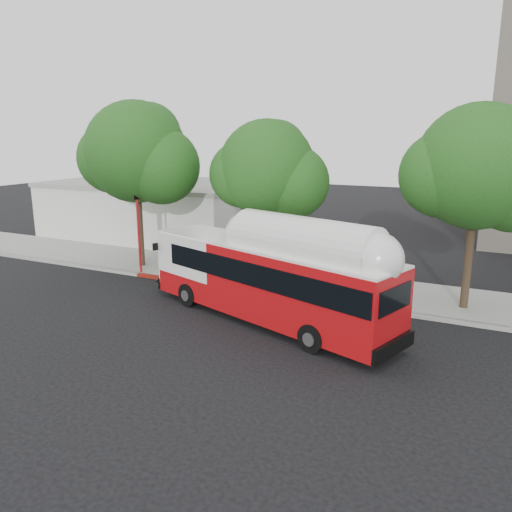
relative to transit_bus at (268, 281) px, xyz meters
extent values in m
plane|color=black|center=(-1.51, -0.69, -1.78)|extent=(120.00, 120.00, 0.00)
cube|color=gray|center=(-1.51, 5.81, -1.71)|extent=(60.00, 5.00, 0.15)
cube|color=gray|center=(-1.51, 3.21, -1.71)|extent=(60.00, 0.30, 0.15)
cube|color=maroon|center=(-4.51, 3.21, -1.70)|extent=(10.00, 0.32, 0.16)
cylinder|color=#2D2116|center=(-10.51, 4.81, 1.26)|extent=(0.36, 0.36, 6.08)
sphere|color=#225016|center=(-10.51, 4.81, 5.06)|extent=(5.80, 5.80, 5.80)
sphere|color=#225016|center=(-8.92, 5.01, 4.30)|extent=(4.35, 4.35, 4.35)
cylinder|color=#2D2116|center=(-2.51, 5.31, 0.94)|extent=(0.36, 0.36, 5.44)
sphere|color=#225016|center=(-2.51, 5.31, 4.34)|extent=(5.00, 5.00, 5.00)
sphere|color=#225016|center=(-1.14, 5.51, 3.66)|extent=(3.75, 3.75, 3.75)
cylinder|color=#2D2116|center=(7.49, 5.11, 1.10)|extent=(0.36, 0.36, 5.76)
sphere|color=#225016|center=(7.49, 5.11, 4.70)|extent=(5.40, 5.40, 5.40)
cube|color=silver|center=(-15.51, 13.31, 0.22)|extent=(16.00, 10.00, 4.00)
cube|color=gray|center=(-15.51, 13.31, 2.32)|extent=(16.20, 10.20, 0.30)
cube|color=#AB0B0F|center=(-0.09, 0.03, 0.01)|extent=(12.16, 6.28, 2.89)
cube|color=black|center=(0.39, -0.13, 0.61)|extent=(11.04, 5.95, 0.95)
cube|color=white|center=(-0.09, 0.03, 1.50)|extent=(12.13, 6.20, 0.10)
cube|color=white|center=(1.80, -0.61, 1.76)|extent=(6.68, 3.93, 0.55)
cube|color=black|center=(-6.27, 2.12, -1.28)|extent=(1.33, 1.95, 0.06)
imported|color=navy|center=(-6.27, 2.12, -0.80)|extent=(1.11, 1.81, 0.90)
cylinder|color=red|center=(-9.58, 3.51, 0.38)|extent=(0.13, 0.13, 4.33)
cube|color=black|center=(-9.58, 3.51, 2.66)|extent=(0.05, 0.43, 0.27)
camera|label=1|loc=(8.28, -18.44, 6.05)|focal=35.00mm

